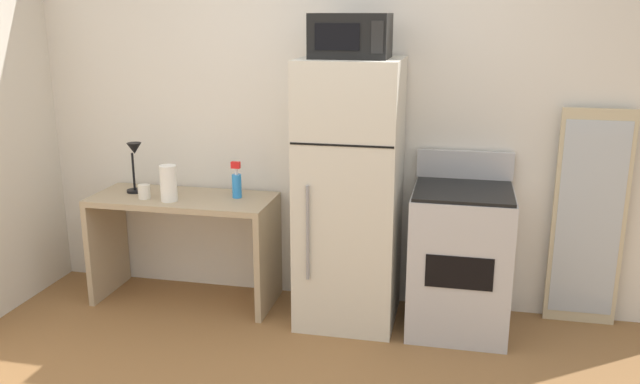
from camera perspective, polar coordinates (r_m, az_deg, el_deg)
wall_back_white at (r=4.46m, az=2.16°, el=6.75°), size 5.00×0.10×2.60m
desk at (r=4.64m, az=-11.62°, el=-3.02°), size 1.24×0.52×0.75m
desk_lamp at (r=4.69m, az=-15.71°, el=2.76°), size 0.14×0.12×0.35m
paper_towel_roll at (r=4.47m, az=-12.93°, el=0.75°), size 0.11×0.11×0.24m
coffee_mug at (r=4.58m, az=-14.92°, el=0.03°), size 0.08×0.08×0.09m
spray_bottle at (r=4.47m, az=-7.19°, el=0.74°), size 0.06×0.06×0.25m
refrigerator at (r=4.18m, az=2.56°, el=-0.19°), size 0.62×0.63×1.69m
microwave at (r=4.01m, az=2.67°, el=13.29°), size 0.46×0.35×0.26m
oven_range at (r=4.25m, az=11.94°, el=-5.66°), size 0.61×0.61×1.10m
leaning_mirror at (r=4.49m, az=22.14°, el=-2.20°), size 0.44×0.03×1.40m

